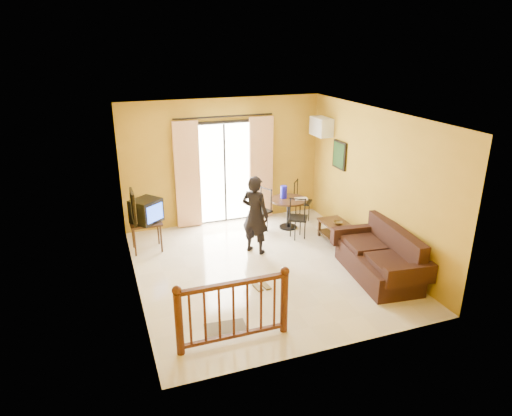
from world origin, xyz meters
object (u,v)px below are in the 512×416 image
object	(u,v)px
coffee_table	(337,230)
sofa	(381,259)
television	(146,211)
dining_table	(289,205)
standing_person	(255,215)

from	to	relation	value
coffee_table	sofa	distance (m)	1.54
television	coffee_table	size ratio (longest dim) A/B	0.76
dining_table	sofa	size ratio (longest dim) A/B	0.41
sofa	standing_person	size ratio (longest dim) A/B	1.26
sofa	dining_table	bearing A→B (deg)	110.57
coffee_table	sofa	bearing A→B (deg)	-89.69
television	standing_person	world-z (taller)	standing_person
television	sofa	distance (m)	4.50
dining_table	coffee_table	size ratio (longest dim) A/B	0.90
coffee_table	standing_person	world-z (taller)	standing_person
dining_table	standing_person	bearing A→B (deg)	-141.03
television	dining_table	distance (m)	3.09
coffee_table	sofa	size ratio (longest dim) A/B	0.46
dining_table	standing_person	xyz separation A→B (m)	(-1.11, -0.90, 0.25)
coffee_table	standing_person	distance (m)	1.83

